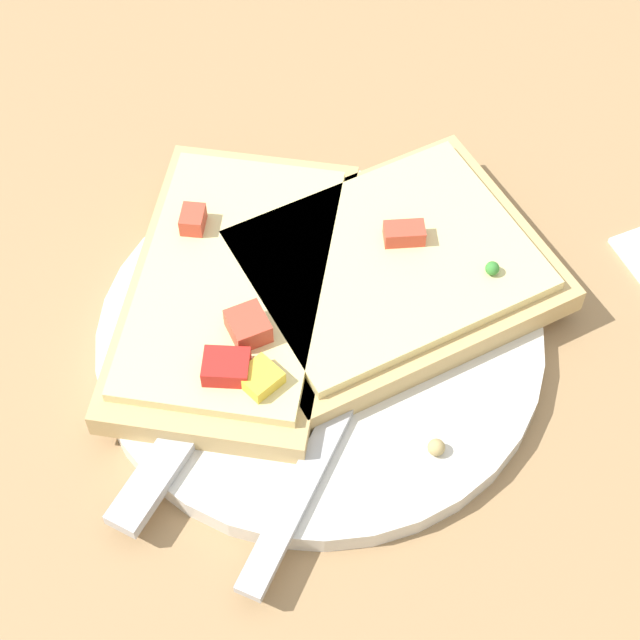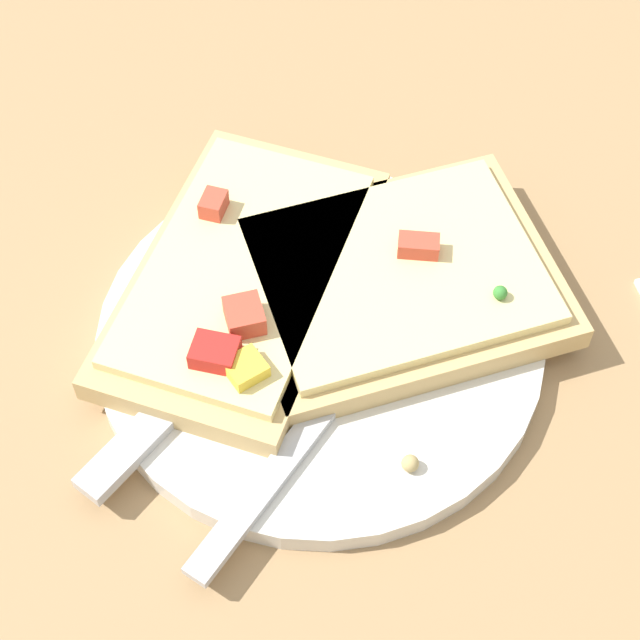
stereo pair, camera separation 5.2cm
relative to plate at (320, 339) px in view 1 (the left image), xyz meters
The scene contains 7 objects.
ground_plane 0.01m from the plate, ahead, with size 4.00×4.00×0.00m, color #9E7A51.
plate is the anchor object (origin of this frame).
fork 0.03m from the plate, 158.79° to the right, with size 0.17×0.18×0.01m.
knife 0.06m from the plate, 101.01° to the left, with size 0.13×0.16×0.01m.
pizza_slice_main 0.05m from the plate, 70.56° to the right, with size 0.13×0.16×0.03m.
pizza_slice_corner 0.05m from the plate, 42.75° to the left, with size 0.20×0.18×0.03m.
crumb_scatter 0.02m from the plate, 39.57° to the right, with size 0.14×0.05×0.01m.
Camera 1 is at (-0.27, 0.12, 0.44)m, focal length 60.00 mm.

